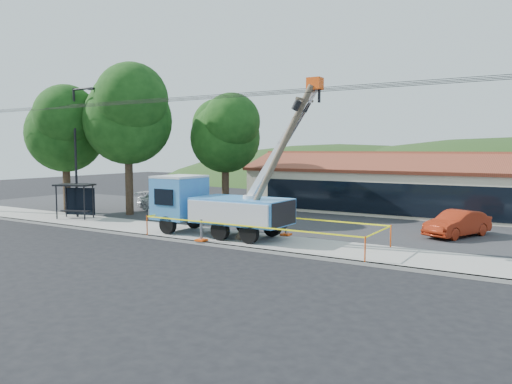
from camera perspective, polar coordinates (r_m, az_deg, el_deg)
The scene contains 18 objects.
ground at distance 23.66m, azimuth -7.75°, elevation -7.00°, with size 120.00×120.00×0.00m, color black.
curb at distance 25.26m, azimuth -4.72°, elevation -6.03°, with size 60.00×0.25×0.15m, color #9A9990.
sidewalk at distance 26.79m, azimuth -2.30°, elevation -5.38°, with size 60.00×4.00×0.15m, color #9A9990.
parking_lot at distance 33.64m, azimuth 5.33°, elevation -3.31°, with size 60.00×12.00×0.10m, color #28282B.
strip_mall at distance 39.45m, azimuth 15.75°, elevation 0.42°, with size 22.50×8.53×4.67m.
streetlight at distance 36.53m, azimuth -19.74°, elevation 5.34°, with size 2.13×0.22×9.00m.
tree_west_near at distance 37.27m, azimuth -14.46°, elevation 8.88°, with size 7.56×6.72×10.80m.
tree_west_far at distance 40.02m, azimuth -21.01°, elevation 7.02°, with size 6.84×6.08×9.48m.
tree_lot at distance 37.76m, azimuth -3.55°, elevation 6.98°, with size 6.30×5.60×8.94m.
hill_west at distance 78.84m, azimuth 9.39°, elevation 1.37°, with size 78.40×56.00×28.00m, color #213E16.
power_lines at distance 39.62m, azimuth -25.31°, elevation 4.07°, with size 60.00×1.42×8.00m.
utility_truck at distance 27.40m, azimuth -4.64°, elevation -1.44°, with size 10.13×4.29×8.06m.
leaning_pole at distance 24.65m, azimuth 2.37°, elevation 3.89°, with size 4.46×1.70×7.86m.
bus_shelter at distance 36.12m, azimuth -19.88°, elevation -0.12°, with size 2.80×2.24×2.35m.
caution_tape at distance 25.73m, azimuth 0.56°, elevation -3.82°, with size 12.48×3.72×1.07m.
car_silver at distance 35.98m, azimuth -7.50°, elevation -2.87°, with size 1.96×4.88×1.66m, color #9E9FA5.
car_red at distance 29.50m, azimuth 21.97°, elevation -4.93°, with size 1.51×4.32×1.42m, color maroon.
car_white at distance 39.13m, azimuth -10.13°, elevation -2.27°, with size 2.02×4.97×1.44m, color silver.
Camera 1 is at (14.70, -17.87, 4.90)m, focal length 35.00 mm.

